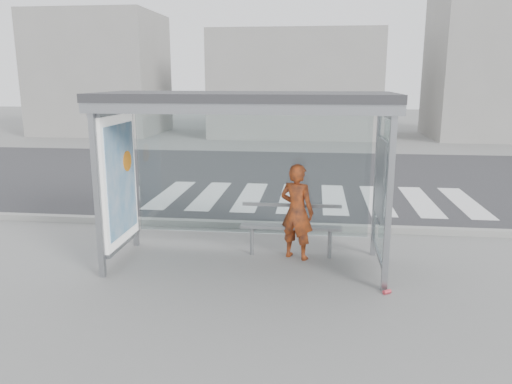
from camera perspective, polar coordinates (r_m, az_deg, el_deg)
ground at (r=7.79m, az=-1.18°, el=-8.33°), size 80.00×80.00×0.00m
road at (r=14.50m, az=2.61°, el=1.71°), size 30.00×10.00×0.01m
curb at (r=9.60m, az=0.41°, el=-3.80°), size 30.00×0.18×0.12m
crosswalk at (r=12.03m, az=6.50°, el=-0.72°), size 7.55×3.00×0.00m
bus_shelter at (r=7.43m, az=-4.05°, el=6.39°), size 4.25×1.65×2.62m
building_left at (r=27.49m, az=-17.32°, el=12.75°), size 6.00×5.00×6.00m
building_center at (r=25.21m, az=4.53°, el=12.17°), size 8.00×5.00×5.00m
building_right at (r=26.44m, az=25.03°, el=13.24°), size 5.00×5.00×7.00m
person at (r=7.88m, az=4.68°, el=-2.25°), size 0.66×0.56×1.53m
bench at (r=8.04m, az=4.00°, el=-3.91°), size 1.61×0.31×0.83m
soda_can at (r=7.02m, az=14.74°, el=-10.98°), size 0.13×0.11×0.06m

